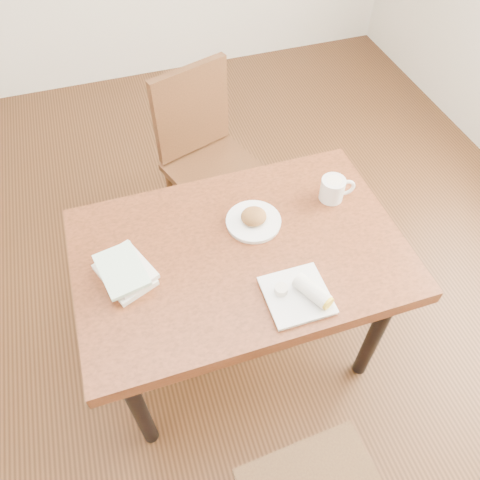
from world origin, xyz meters
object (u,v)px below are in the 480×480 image
object	(u,v)px
plate_scone	(254,220)
plate_burrito	(301,294)
table	(240,263)
book_stack	(125,271)
coffee_mug	(334,189)
chair_far	(206,152)

from	to	relation	value
plate_scone	plate_burrito	xyz separation A→B (m)	(0.04, -0.36, 0.00)
table	book_stack	size ratio (longest dim) A/B	4.75
plate_burrito	book_stack	xyz separation A→B (m)	(-0.54, 0.27, 0.01)
book_stack	coffee_mug	bearing A→B (deg)	8.40
plate_burrito	book_stack	world-z (taller)	plate_burrito
chair_far	coffee_mug	size ratio (longest dim) A/B	6.87
table	chair_far	world-z (taller)	chair_far
coffee_mug	book_stack	size ratio (longest dim) A/B	0.56
table	chair_far	bearing A→B (deg)	84.33
chair_far	plate_scone	bearing A→B (deg)	-89.32
table	plate_scone	xyz separation A→B (m)	(0.09, 0.10, 0.11)
plate_scone	plate_burrito	world-z (taller)	plate_burrito
plate_scone	book_stack	world-z (taller)	plate_scone
plate_scone	book_stack	size ratio (longest dim) A/B	0.83
plate_scone	book_stack	xyz separation A→B (m)	(-0.50, -0.09, 0.01)
table	coffee_mug	size ratio (longest dim) A/B	8.50
plate_burrito	book_stack	size ratio (longest dim) A/B	0.84
table	plate_burrito	xyz separation A→B (m)	(0.13, -0.26, 0.11)
coffee_mug	book_stack	bearing A→B (deg)	-171.60
coffee_mug	plate_scone	bearing A→B (deg)	-174.56
book_stack	chair_far	bearing A→B (deg)	57.81
chair_far	book_stack	distance (m)	0.94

